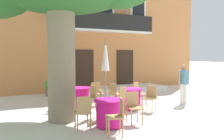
{
  "coord_description": "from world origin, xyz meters",
  "views": [
    {
      "loc": [
        -4.98,
        -7.53,
        1.95
      ],
      "look_at": [
        -0.15,
        2.36,
        1.3
      ],
      "focal_mm": 38.12,
      "sensor_mm": 36.0,
      "label": 1
    }
  ],
  "objects_px": {
    "cafe_chair_middle_2": "(83,110)",
    "cafe_chair_middle_3": "(118,114)",
    "cafe_chair_near_tree_2": "(120,98)",
    "cafe_chair_front_3": "(60,95)",
    "cafe_chair_near_tree_0": "(138,92)",
    "cafe_chair_front_1": "(97,92)",
    "cafe_umbrella": "(105,64)",
    "cafe_chair_front_2": "(70,91)",
    "cafe_chair_middle_1": "(104,103)",
    "cafe_chair_middle_0": "(134,105)",
    "ground_planter_left": "(48,87)",
    "cafe_chair_near_tree_3": "(150,96)",
    "cafe_table_middle": "(110,113)",
    "cafe_table_front": "(79,97)",
    "cafe_chair_near_tree_1": "(114,93)",
    "cafe_chair_front_0": "(91,96)",
    "cafe_table_near_tree": "(130,99)",
    "pedestrian_near_entrance": "(183,82)"
  },
  "relations": [
    {
      "from": "cafe_chair_middle_2",
      "to": "cafe_chair_middle_3",
      "type": "height_order",
      "value": "same"
    },
    {
      "from": "cafe_chair_near_tree_2",
      "to": "cafe_chair_front_3",
      "type": "height_order",
      "value": "same"
    },
    {
      "from": "cafe_chair_near_tree_0",
      "to": "cafe_chair_front_1",
      "type": "bearing_deg",
      "value": 153.33
    },
    {
      "from": "cafe_chair_middle_2",
      "to": "cafe_umbrella",
      "type": "distance_m",
      "value": 2.27
    },
    {
      "from": "cafe_chair_front_2",
      "to": "cafe_umbrella",
      "type": "bearing_deg",
      "value": -71.34
    },
    {
      "from": "cafe_chair_middle_1",
      "to": "cafe_chair_middle_2",
      "type": "distance_m",
      "value": 1.16
    },
    {
      "from": "cafe_chair_middle_0",
      "to": "cafe_chair_middle_3",
      "type": "relative_size",
      "value": 1.0
    },
    {
      "from": "cafe_chair_front_3",
      "to": "ground_planter_left",
      "type": "bearing_deg",
      "value": 86.06
    },
    {
      "from": "cafe_chair_near_tree_3",
      "to": "cafe_table_middle",
      "type": "bearing_deg",
      "value": -153.91
    },
    {
      "from": "cafe_chair_middle_0",
      "to": "cafe_table_front",
      "type": "xyz_separation_m",
      "value": [
        -0.73,
        2.75,
        -0.14
      ]
    },
    {
      "from": "cafe_chair_near_tree_0",
      "to": "cafe_chair_middle_3",
      "type": "distance_m",
      "value": 3.67
    },
    {
      "from": "cafe_chair_near_tree_1",
      "to": "cafe_chair_front_0",
      "type": "relative_size",
      "value": 1.0
    },
    {
      "from": "cafe_chair_front_0",
      "to": "cafe_chair_front_1",
      "type": "bearing_deg",
      "value": 55.74
    },
    {
      "from": "cafe_chair_middle_0",
      "to": "cafe_chair_front_1",
      "type": "bearing_deg",
      "value": 89.63
    },
    {
      "from": "cafe_chair_near_tree_3",
      "to": "cafe_chair_middle_1",
      "type": "relative_size",
      "value": 1.0
    },
    {
      "from": "cafe_chair_middle_0",
      "to": "ground_planter_left",
      "type": "height_order",
      "value": "cafe_chair_middle_0"
    },
    {
      "from": "cafe_chair_front_2",
      "to": "ground_planter_left",
      "type": "height_order",
      "value": "cafe_chair_front_2"
    },
    {
      "from": "cafe_chair_near_tree_0",
      "to": "cafe_chair_middle_1",
      "type": "bearing_deg",
      "value": -147.24
    },
    {
      "from": "cafe_chair_near_tree_1",
      "to": "cafe_table_front",
      "type": "relative_size",
      "value": 1.05
    },
    {
      "from": "cafe_chair_middle_3",
      "to": "ground_planter_left",
      "type": "relative_size",
      "value": 1.15
    },
    {
      "from": "cafe_chair_middle_1",
      "to": "cafe_chair_front_1",
      "type": "relative_size",
      "value": 1.0
    },
    {
      "from": "cafe_chair_middle_2",
      "to": "cafe_table_middle",
      "type": "bearing_deg",
      "value": -1.67
    },
    {
      "from": "cafe_chair_middle_3",
      "to": "cafe_chair_front_1",
      "type": "distance_m",
      "value": 3.65
    },
    {
      "from": "cafe_table_near_tree",
      "to": "cafe_chair_middle_1",
      "type": "xyz_separation_m",
      "value": [
        -1.46,
        -0.88,
        0.14
      ]
    },
    {
      "from": "cafe_table_front",
      "to": "cafe_chair_front_2",
      "type": "height_order",
      "value": "cafe_chair_front_2"
    },
    {
      "from": "cafe_table_middle",
      "to": "ground_planter_left",
      "type": "relative_size",
      "value": 1.09
    },
    {
      "from": "cafe_chair_front_0",
      "to": "cafe_table_middle",
      "type": "bearing_deg",
      "value": -96.55
    },
    {
      "from": "cafe_chair_middle_0",
      "to": "cafe_chair_middle_2",
      "type": "height_order",
      "value": "same"
    },
    {
      "from": "cafe_chair_front_2",
      "to": "cafe_table_near_tree",
      "type": "bearing_deg",
      "value": -46.82
    },
    {
      "from": "cafe_chair_near_tree_3",
      "to": "cafe_chair_middle_3",
      "type": "relative_size",
      "value": 1.0
    },
    {
      "from": "cafe_chair_front_0",
      "to": "cafe_umbrella",
      "type": "distance_m",
      "value": 1.29
    },
    {
      "from": "cafe_table_near_tree",
      "to": "cafe_chair_front_3",
      "type": "xyz_separation_m",
      "value": [
        -2.35,
        1.03,
        0.14
      ]
    },
    {
      "from": "cafe_chair_middle_0",
      "to": "cafe_chair_front_0",
      "type": "distance_m",
      "value": 2.09
    },
    {
      "from": "pedestrian_near_entrance",
      "to": "cafe_chair_middle_1",
      "type": "bearing_deg",
      "value": -169.09
    },
    {
      "from": "cafe_table_near_tree",
      "to": "cafe_chair_near_tree_2",
      "type": "bearing_deg",
      "value": -148.22
    },
    {
      "from": "cafe_chair_middle_2",
      "to": "cafe_table_front",
      "type": "distance_m",
      "value": 2.81
    },
    {
      "from": "cafe_chair_near_tree_3",
      "to": "cafe_umbrella",
      "type": "bearing_deg",
      "value": 162.69
    },
    {
      "from": "cafe_table_near_tree",
      "to": "ground_planter_left",
      "type": "relative_size",
      "value": 1.09
    },
    {
      "from": "cafe_table_near_tree",
      "to": "cafe_umbrella",
      "type": "height_order",
      "value": "cafe_umbrella"
    },
    {
      "from": "cafe_chair_near_tree_1",
      "to": "cafe_chair_front_2",
      "type": "distance_m",
      "value": 1.84
    },
    {
      "from": "cafe_chair_near_tree_0",
      "to": "ground_planter_left",
      "type": "height_order",
      "value": "cafe_chair_near_tree_0"
    },
    {
      "from": "cafe_chair_near_tree_3",
      "to": "cafe_chair_front_0",
      "type": "height_order",
      "value": "same"
    },
    {
      "from": "cafe_chair_near_tree_2",
      "to": "cafe_table_front",
      "type": "bearing_deg",
      "value": 122.47
    },
    {
      "from": "cafe_chair_middle_3",
      "to": "cafe_chair_front_3",
      "type": "relative_size",
      "value": 1.0
    },
    {
      "from": "cafe_table_front",
      "to": "cafe_chair_front_1",
      "type": "bearing_deg",
      "value": 5.44
    },
    {
      "from": "cafe_chair_front_0",
      "to": "cafe_table_front",
      "type": "bearing_deg",
      "value": 106.04
    },
    {
      "from": "cafe_table_front",
      "to": "cafe_chair_front_0",
      "type": "distance_m",
      "value": 0.77
    },
    {
      "from": "cafe_table_near_tree",
      "to": "cafe_chair_middle_0",
      "type": "height_order",
      "value": "cafe_chair_middle_0"
    },
    {
      "from": "cafe_umbrella",
      "to": "ground_planter_left",
      "type": "bearing_deg",
      "value": 103.7
    },
    {
      "from": "cafe_chair_near_tree_1",
      "to": "cafe_chair_front_0",
      "type": "distance_m",
      "value": 1.12
    }
  ]
}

